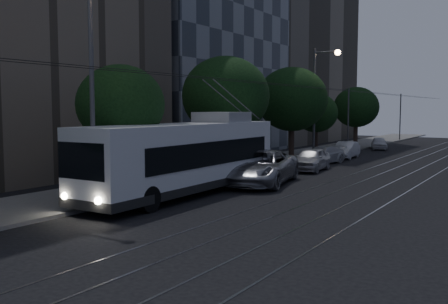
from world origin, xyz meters
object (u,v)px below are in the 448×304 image
car_white_c (346,150)px  car_white_a (311,159)px  car_white_b (322,155)px  car_white_d (379,143)px  streetlamp_far (319,92)px  streetlamp_near (99,68)px  pickup_silver (260,167)px  trolleybus (188,157)px

car_white_c → car_white_a: bearing=-89.3°
car_white_b → car_white_d: size_ratio=1.21×
car_white_c → streetlamp_far: 5.73m
car_white_b → car_white_d: bearing=102.7°
car_white_d → streetlamp_near: size_ratio=0.39×
car_white_d → streetlamp_far: 14.37m
car_white_b → car_white_d: car_white_b is taller
car_white_a → streetlamp_near: size_ratio=0.47×
streetlamp_near → pickup_silver: bearing=77.7°
car_white_d → car_white_b: bearing=-107.8°
car_white_d → car_white_c: bearing=-107.1°
pickup_silver → car_white_d: 27.02m
trolleybus → car_white_d: 31.72m
car_white_d → streetlamp_near: (-1.05, -36.64, 5.13)m
streetlamp_near → trolleybus: bearing=82.0°
car_white_c → streetlamp_near: streetlamp_near is taller
streetlamp_far → car_white_c: bearing=67.6°
trolleybus → car_white_b: bearing=87.2°
trolleybus → streetlamp_far: streetlamp_far is taller
car_white_a → car_white_b: bearing=96.0°
car_white_a → car_white_c: bearing=88.7°
car_white_a → car_white_b: size_ratio=1.01×
streetlamp_near → car_white_a: bearing=82.9°
trolleybus → car_white_a: size_ratio=2.97×
trolleybus → streetlamp_near: 6.36m
car_white_d → streetlamp_far: bearing=-112.5°
pickup_silver → car_white_b: (-0.98, 11.50, -0.28)m
pickup_silver → car_white_c: 16.52m
car_white_b → trolleybus: bearing=-78.9°
streetlamp_near → car_white_d: bearing=88.4°
car_white_b → streetlamp_near: 21.77m
pickup_silver → streetlamp_far: streetlamp_far is taller
car_white_a → car_white_c: size_ratio=1.08×
car_white_c → car_white_d: size_ratio=1.12×
pickup_silver → car_white_c: (-0.87, 16.50, -0.25)m
car_white_b → streetlamp_far: bearing=131.8°
trolleybus → car_white_d: (0.36, 31.70, -1.19)m
trolleybus → car_white_b: size_ratio=2.99×
car_white_c → streetlamp_far: bearing=-116.9°
car_white_a → pickup_silver: bearing=-96.6°
pickup_silver → car_white_b: bearing=82.5°
pickup_silver → streetlamp_near: streetlamp_near is taller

